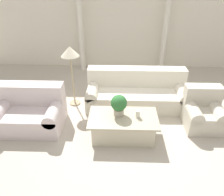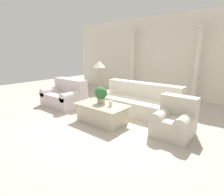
% 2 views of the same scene
% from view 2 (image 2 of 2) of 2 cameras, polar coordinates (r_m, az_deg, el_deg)
% --- Properties ---
extents(ground_plane, '(16.00, 16.00, 0.00)m').
position_cam_2_polar(ground_plane, '(4.90, 1.23, -6.60)').
color(ground_plane, '#BCB2A3').
extents(wall_back, '(10.00, 0.06, 3.20)m').
position_cam_2_polar(wall_back, '(7.51, 17.74, 12.64)').
color(wall_back, silver).
rests_on(wall_back, ground_plane).
extents(sofa_long, '(2.45, 0.96, 0.89)m').
position_cam_2_polar(sofa_long, '(5.32, 8.65, -1.10)').
color(sofa_long, beige).
rests_on(sofa_long, ground_plane).
extents(loveseat, '(1.41, 0.96, 0.89)m').
position_cam_2_polar(loveseat, '(6.22, -15.03, 0.91)').
color(loveseat, silver).
rests_on(loveseat, ground_plane).
extents(coffee_table, '(1.38, 0.78, 0.48)m').
position_cam_2_polar(coffee_table, '(4.58, -3.35, -4.91)').
color(coffee_table, beige).
rests_on(coffee_table, ground_plane).
extents(potted_plant, '(0.32, 0.32, 0.44)m').
position_cam_2_polar(potted_plant, '(4.56, -3.59, 1.31)').
color(potted_plant, '#B2A893').
rests_on(potted_plant, coffee_table).
extents(pillar_candle, '(0.09, 0.09, 0.15)m').
position_cam_2_polar(pillar_candle, '(4.31, -0.50, -1.80)').
color(pillar_candle, silver).
rests_on(pillar_candle, coffee_table).
extents(floor_lamp, '(0.42, 0.42, 1.51)m').
position_cam_2_polar(floor_lamp, '(6.06, -4.18, 10.11)').
color(floor_lamp, gray).
rests_on(floor_lamp, ground_plane).
extents(column_left, '(0.25, 0.25, 2.63)m').
position_cam_2_polar(column_left, '(7.90, 6.69, 11.42)').
color(column_left, silver).
rests_on(column_left, ground_plane).
extents(column_right, '(0.25, 0.25, 2.63)m').
position_cam_2_polar(column_right, '(6.84, 26.03, 9.57)').
color(column_right, silver).
rests_on(column_right, ground_plane).
extents(armchair, '(0.78, 0.82, 0.85)m').
position_cam_2_polar(armchair, '(4.07, 19.76, -6.78)').
color(armchair, beige).
rests_on(armchair, ground_plane).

